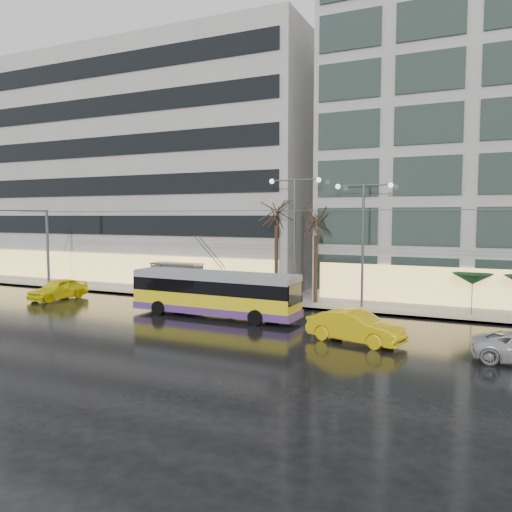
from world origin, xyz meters
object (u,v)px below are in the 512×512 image
Objects in this scene: trolleybus at (214,295)px; taxi_a at (58,289)px; bus_shelter at (174,271)px; street_lamp_near at (295,222)px.

taxi_a is (-14.28, 0.78, -0.61)m from trolleybus.
trolleybus is 2.70× the size of bus_shelter.
trolleybus is at bearing 2.09° from taxi_a.
street_lamp_near reaches higher than trolleybus.
trolleybus is 2.40× the size of taxi_a.
bus_shelter is at bearing 44.31° from taxi_a.
street_lamp_near is (10.38, 0.11, 4.03)m from bus_shelter.
bus_shelter is (-7.34, 6.42, 0.55)m from trolleybus.
trolleybus is at bearing -114.99° from street_lamp_near.
street_lamp_near reaches higher than bus_shelter.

